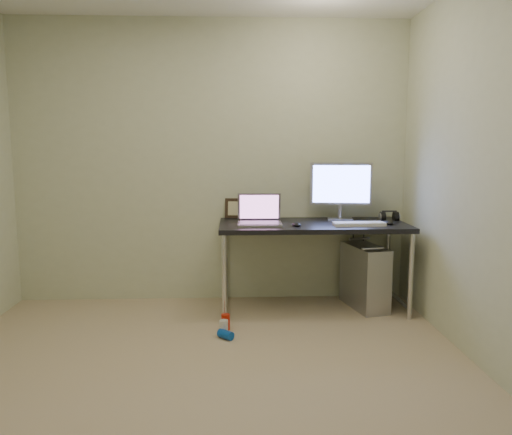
# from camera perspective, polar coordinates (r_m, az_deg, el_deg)

# --- Properties ---
(floor) EXTENTS (3.50, 3.50, 0.00)m
(floor) POSITION_cam_1_polar(r_m,az_deg,el_deg) (3.09, -6.25, -18.76)
(floor) COLOR tan
(floor) RESTS_ON ground
(wall_back) EXTENTS (3.50, 0.02, 2.50)m
(wall_back) POSITION_cam_1_polar(r_m,az_deg,el_deg) (4.50, -5.06, 6.27)
(wall_back) COLOR beige
(wall_back) RESTS_ON ground
(wall_right) EXTENTS (0.02, 3.50, 2.50)m
(wall_right) POSITION_cam_1_polar(r_m,az_deg,el_deg) (3.16, 27.02, 4.66)
(wall_right) COLOR beige
(wall_right) RESTS_ON ground
(desk) EXTENTS (1.58, 0.69, 0.75)m
(desk) POSITION_cam_1_polar(r_m,az_deg,el_deg) (4.27, 6.52, -1.68)
(desk) COLOR black
(desk) RESTS_ON ground
(tower_computer) EXTENTS (0.34, 0.56, 0.58)m
(tower_computer) POSITION_cam_1_polar(r_m,az_deg,el_deg) (4.46, 12.31, -6.60)
(tower_computer) COLOR #AFAFB4
(tower_computer) RESTS_ON ground
(cable_a) EXTENTS (0.01, 0.16, 0.69)m
(cable_a) POSITION_cam_1_polar(r_m,az_deg,el_deg) (4.68, 10.89, -4.28)
(cable_a) COLOR black
(cable_a) RESTS_ON ground
(cable_b) EXTENTS (0.02, 0.11, 0.71)m
(cable_b) POSITION_cam_1_polar(r_m,az_deg,el_deg) (4.69, 12.02, -4.54)
(cable_b) COLOR black
(cable_b) RESTS_ON ground
(can_red) EXTENTS (0.09, 0.09, 0.12)m
(can_red) POSITION_cam_1_polar(r_m,az_deg,el_deg) (3.91, -3.49, -11.83)
(can_red) COLOR red
(can_red) RESTS_ON ground
(can_white) EXTENTS (0.07, 0.07, 0.12)m
(can_white) POSITION_cam_1_polar(r_m,az_deg,el_deg) (3.79, -3.70, -12.49)
(can_white) COLOR silver
(can_white) RESTS_ON ground
(can_blue) EXTENTS (0.13, 0.13, 0.06)m
(can_blue) POSITION_cam_1_polar(r_m,az_deg,el_deg) (3.74, -3.49, -13.20)
(can_blue) COLOR #0E48B0
(can_blue) RESTS_ON ground
(laptop) EXTENTS (0.37, 0.31, 0.25)m
(laptop) POSITION_cam_1_polar(r_m,az_deg,el_deg) (4.16, 0.40, 0.04)
(laptop) COLOR #AAA9B1
(laptop) RESTS_ON desk
(monitor) EXTENTS (0.54, 0.18, 0.50)m
(monitor) POSITION_cam_1_polar(r_m,az_deg,el_deg) (4.43, 9.67, 3.50)
(monitor) COLOR #AAA9B1
(monitor) RESTS_ON desk
(keyboard) EXTENTS (0.42, 0.15, 0.03)m
(keyboard) POSITION_cam_1_polar(r_m,az_deg,el_deg) (4.18, 11.70, -0.72)
(keyboard) COLOR silver
(keyboard) RESTS_ON desk
(mouse_right) EXTENTS (0.10, 0.14, 0.04)m
(mouse_right) POSITION_cam_1_polar(r_m,az_deg,el_deg) (4.30, 14.83, -0.46)
(mouse_right) COLOR black
(mouse_right) RESTS_ON desk
(mouse_left) EXTENTS (0.08, 0.12, 0.04)m
(mouse_left) POSITION_cam_1_polar(r_m,az_deg,el_deg) (4.08, 4.66, -0.70)
(mouse_left) COLOR black
(mouse_left) RESTS_ON desk
(headphones) EXTENTS (0.16, 0.10, 0.11)m
(headphones) POSITION_cam_1_polar(r_m,az_deg,el_deg) (4.53, 14.97, 0.06)
(headphones) COLOR black
(headphones) RESTS_ON desk
(picture_frame) EXTENTS (0.23, 0.09, 0.18)m
(picture_frame) POSITION_cam_1_polar(r_m,az_deg,el_deg) (4.51, -2.14, 1.06)
(picture_frame) COLOR black
(picture_frame) RESTS_ON desk
(webcam) EXTENTS (0.05, 0.04, 0.13)m
(webcam) POSITION_cam_1_polar(r_m,az_deg,el_deg) (4.49, 0.71, 1.14)
(webcam) COLOR silver
(webcam) RESTS_ON desk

